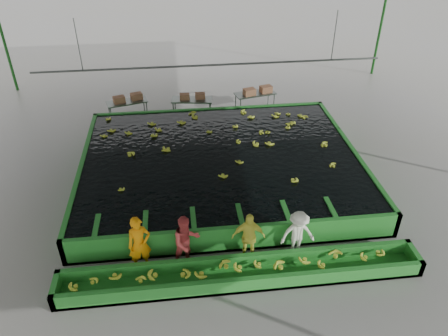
{
  "coord_description": "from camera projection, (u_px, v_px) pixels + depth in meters",
  "views": [
    {
      "loc": [
        -1.48,
        -11.82,
        9.21
      ],
      "look_at": [
        0.0,
        0.5,
        1.0
      ],
      "focal_mm": 35.0,
      "sensor_mm": 36.0,
      "label": 1
    }
  ],
  "objects": [
    {
      "name": "packing_table_left",
      "position": [
        128.0,
        110.0,
        20.01
      ],
      "size": [
        1.93,
        1.16,
        0.82
      ],
      "primitive_type": null,
      "rotation": [
        0.0,
        0.0,
        0.26
      ],
      "color": "#59605B",
      "rests_on": "ground"
    },
    {
      "name": "flotation_tank",
      "position": [
        221.0,
        166.0,
        16.01
      ],
      "size": [
        10.0,
        8.0,
        0.9
      ],
      "primitive_type": null,
      "color": "#227B26",
      "rests_on": "ground"
    },
    {
      "name": "packing_table_right",
      "position": [
        255.0,
        101.0,
        20.7
      ],
      "size": [
        2.0,
        1.13,
        0.86
      ],
      "primitive_type": null,
      "rotation": [
        0.0,
        0.0,
        0.21
      ],
      "color": "#59605B",
      "rests_on": "ground"
    },
    {
      "name": "worker_c",
      "position": [
        248.0,
        237.0,
        12.28
      ],
      "size": [
        0.98,
        0.46,
        1.62
      ],
      "primitive_type": "imported",
      "rotation": [
        0.0,
        0.0,
        -0.07
      ],
      "color": "#EAE648",
      "rests_on": "ground"
    },
    {
      "name": "cableway_rail",
      "position": [
        211.0,
        65.0,
        17.5
      ],
      "size": [
        0.08,
        0.08,
        14.0
      ],
      "primitive_type": "cylinder",
      "color": "#59605B",
      "rests_on": "shed_roof"
    },
    {
      "name": "shed_roof",
      "position": [
        226.0,
        59.0,
        12.26
      ],
      "size": [
        20.0,
        22.0,
        0.04
      ],
      "primitive_type": "cube",
      "color": "#94969E",
      "rests_on": "shed_posts"
    },
    {
      "name": "packing_table_mid",
      "position": [
        192.0,
        107.0,
        20.16
      ],
      "size": [
        1.94,
        1.0,
        0.84
      ],
      "primitive_type": null,
      "rotation": [
        0.0,
        0.0,
        -0.15
      ],
      "color": "#59605B",
      "rests_on": "ground"
    },
    {
      "name": "box_stack_right",
      "position": [
        258.0,
        93.0,
        20.41
      ],
      "size": [
        1.45,
        0.75,
        0.3
      ],
      "primitive_type": null,
      "rotation": [
        0.0,
        0.0,
        0.27
      ],
      "color": "brown",
      "rests_on": "packing_table_right"
    },
    {
      "name": "rail_hanger_right",
      "position": [
        334.0,
        36.0,
        17.45
      ],
      "size": [
        0.04,
        0.04,
        2.0
      ],
      "primitive_type": "cylinder",
      "color": "#59605B",
      "rests_on": "shed_roof"
    },
    {
      "name": "trough_bananas",
      "position": [
        242.0,
        269.0,
        11.81
      ],
      "size": [
        9.44,
        0.63,
        0.13
      ],
      "primitive_type": null,
      "color": "#AEBF2C",
      "rests_on": "sorting_trough"
    },
    {
      "name": "worker_a",
      "position": [
        139.0,
        244.0,
        11.94
      ],
      "size": [
        0.73,
        0.58,
        1.76
      ],
      "primitive_type": "imported",
      "rotation": [
        0.0,
        0.0,
        0.27
      ],
      "color": "orange",
      "rests_on": "ground"
    },
    {
      "name": "shed_posts",
      "position": [
        226.0,
        137.0,
        13.63
      ],
      "size": [
        20.0,
        22.0,
        5.0
      ],
      "primitive_type": null,
      "color": "#185519",
      "rests_on": "ground"
    },
    {
      "name": "floating_bananas",
      "position": [
        218.0,
        145.0,
        16.45
      ],
      "size": [
        8.68,
        5.92,
        0.12
      ],
      "primitive_type": null,
      "color": "#AEBF2C",
      "rests_on": "tank_water"
    },
    {
      "name": "sorting_trough",
      "position": [
        242.0,
        273.0,
        11.9
      ],
      "size": [
        10.0,
        1.0,
        0.5
      ],
      "primitive_type": null,
      "color": "#227B26",
      "rests_on": "ground"
    },
    {
      "name": "worker_d",
      "position": [
        298.0,
        234.0,
        12.44
      ],
      "size": [
        1.0,
        0.59,
        1.54
      ],
      "primitive_type": "imported",
      "rotation": [
        0.0,
        0.0,
        0.01
      ],
      "color": "silver",
      "rests_on": "ground"
    },
    {
      "name": "tank_water",
      "position": [
        221.0,
        156.0,
        15.79
      ],
      "size": [
        9.7,
        7.7,
        0.0
      ],
      "primitive_type": "cube",
      "color": "black",
      "rests_on": "flotation_tank"
    },
    {
      "name": "worker_b",
      "position": [
        186.0,
        241.0,
        12.09
      ],
      "size": [
        0.99,
        0.89,
        1.68
      ],
      "primitive_type": "imported",
      "rotation": [
        0.0,
        0.0,
        0.38
      ],
      "color": "#BF3D3B",
      "rests_on": "ground"
    },
    {
      "name": "rail_hanger_left",
      "position": [
        78.0,
        45.0,
        16.45
      ],
      "size": [
        0.04,
        0.04,
        2.0
      ],
      "primitive_type": "cylinder",
      "color": "#59605B",
      "rests_on": "shed_roof"
    },
    {
      "name": "ground",
      "position": [
        226.0,
        200.0,
        15.01
      ],
      "size": [
        80.0,
        80.0,
        0.0
      ],
      "primitive_type": "plane",
      "color": "gray",
      "rests_on": "ground"
    },
    {
      "name": "box_stack_mid",
      "position": [
        192.0,
        99.0,
        19.97
      ],
      "size": [
        1.16,
        0.33,
        0.25
      ],
      "primitive_type": null,
      "rotation": [
        0.0,
        0.0,
        0.01
      ],
      "color": "brown",
      "rests_on": "packing_table_mid"
    },
    {
      "name": "box_stack_left",
      "position": [
        128.0,
        101.0,
        19.83
      ],
      "size": [
        1.35,
        0.77,
        0.28
      ],
      "primitive_type": null,
      "rotation": [
        0.0,
        0.0,
        0.34
      ],
      "color": "brown",
      "rests_on": "packing_table_left"
    }
  ]
}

